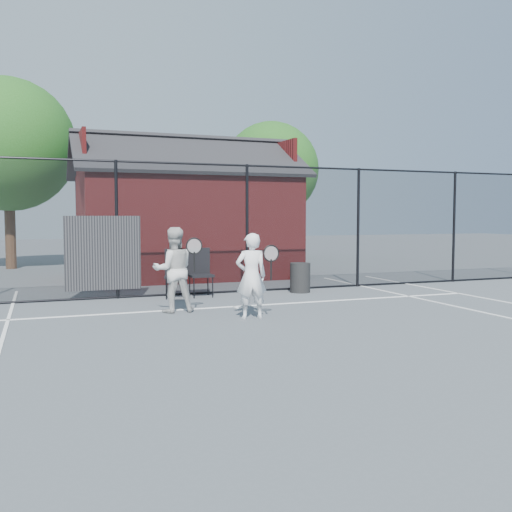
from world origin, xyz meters
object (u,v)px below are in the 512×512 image
object	(u,v)px
player_front	(251,276)
waste_bin	(300,278)
chair_left	(176,274)
player_back	(174,270)
chair_right	(201,273)
clubhouse	(186,222)

from	to	relation	value
player_front	waste_bin	size ratio (longest dim) A/B	2.16
chair_left	player_back	bearing A→B (deg)	-90.44
player_back	chair_left	world-z (taller)	player_back
chair_left	chair_right	world-z (taller)	chair_right
chair_right	waste_bin	xyz separation A→B (m)	(2.38, -0.10, -0.18)
waste_bin	player_front	bearing A→B (deg)	-128.65
chair_left	chair_right	bearing A→B (deg)	13.77
clubhouse	chair_right	size ratio (longest dim) A/B	6.16
chair_left	waste_bin	size ratio (longest dim) A/B	1.50
clubhouse	chair_right	xyz separation A→B (m)	(-0.73, -4.40, -1.08)
player_back	waste_bin	world-z (taller)	player_back
player_back	chair_left	bearing A→B (deg)	75.79
clubhouse	player_front	world-z (taller)	clubhouse
clubhouse	chair_right	distance (m)	4.59
chair_right	player_back	bearing A→B (deg)	-118.13
player_back	player_front	bearing A→B (deg)	-46.67
clubhouse	chair_left	world-z (taller)	clubhouse
player_back	chair_right	size ratio (longest dim) A/B	1.50
player_back	waste_bin	bearing A→B (deg)	26.25
waste_bin	chair_left	bearing A→B (deg)	177.96
player_back	chair_left	xyz separation A→B (m)	(0.45, 1.78, -0.27)
player_back	chair_left	distance (m)	1.85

